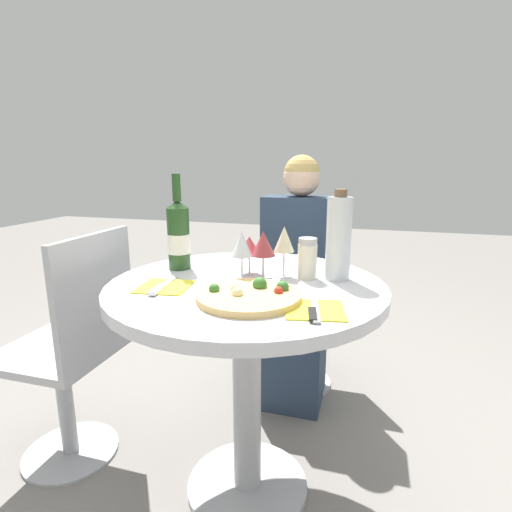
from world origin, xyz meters
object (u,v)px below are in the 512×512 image
Objects in this scene: pizza_large at (249,295)px; wine_bottle at (179,235)px; tall_carafe at (339,238)px; chair_behind_diner at (301,299)px; chair_empty_side at (74,354)px; dining_table at (247,331)px; seated_diner at (296,293)px.

pizza_large is 0.43m from wine_bottle.
tall_carafe is at bearing 2.09° from wine_bottle.
chair_behind_diner is 3.13× the size of tall_carafe.
wine_bottle is at bearing -72.38° from chair_empty_side.
chair_behind_diner is (0.04, 0.82, -0.16)m from dining_table.
wine_bottle is (-0.32, -0.72, 0.45)m from chair_behind_diner.
dining_table is 0.84m from chair_behind_diner.
chair_behind_diner is at bearing 108.29° from tall_carafe.
wine_bottle is (-0.32, -0.58, 0.37)m from seated_diner.
pizza_large is at bearing -69.58° from dining_table.
wine_bottle reaches higher than tall_carafe.
dining_table is 0.69m from chair_empty_side.
pizza_large is 1.00× the size of tall_carafe.
dining_table is at bearing 86.60° from seated_diner.
tall_carafe is at bearing 23.20° from dining_table.
dining_table is at bearing -19.05° from wine_bottle.
seated_diner is (-0.00, -0.14, 0.08)m from chair_behind_diner.
chair_empty_side is 1.06m from tall_carafe.
seated_diner is at bearing 86.60° from dining_table.
seated_diner reaches higher than pizza_large.
chair_behind_diner is at bearing 90.96° from pizza_large.
pizza_large reaches higher than dining_table.
seated_diner is 4.07× the size of tall_carafe.
tall_carafe reaches higher than dining_table.
seated_diner reaches higher than dining_table.
pizza_large is 0.87× the size of wine_bottle.
tall_carafe is (0.22, 0.27, 0.12)m from pizza_large.
chair_behind_diner is 1.11m from chair_empty_side.
pizza_large is 0.37m from tall_carafe.
dining_table is at bearing 87.18° from chair_behind_diner.
chair_empty_side is 3.11× the size of pizza_large.
chair_behind_diner is 0.16m from seated_diner.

